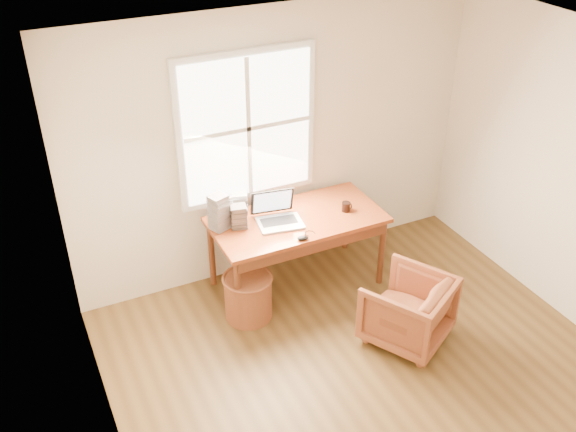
{
  "coord_description": "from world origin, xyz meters",
  "views": [
    {
      "loc": [
        -2.25,
        -2.71,
        3.86
      ],
      "look_at": [
        -0.17,
        1.65,
        0.9
      ],
      "focal_mm": 40.0,
      "sensor_mm": 36.0,
      "label": 1
    }
  ],
  "objects_px": {
    "wicker_stool": "(248,297)",
    "coffee_mug": "(346,207)",
    "armchair": "(408,310)",
    "cd_stack_a": "(223,211)",
    "desk": "(297,220)",
    "laptop": "(280,210)"
  },
  "relations": [
    {
      "from": "coffee_mug",
      "to": "cd_stack_a",
      "type": "xyz_separation_m",
      "value": [
        -1.12,
        0.28,
        0.09
      ]
    },
    {
      "from": "desk",
      "to": "wicker_stool",
      "type": "xyz_separation_m",
      "value": [
        -0.61,
        -0.25,
        -0.52
      ]
    },
    {
      "from": "wicker_stool",
      "to": "coffee_mug",
      "type": "bearing_deg",
      "value": 8.82
    },
    {
      "from": "coffee_mug",
      "to": "laptop",
      "type": "bearing_deg",
      "value": -168.12
    },
    {
      "from": "laptop",
      "to": "armchair",
      "type": "bearing_deg",
      "value": -47.45
    },
    {
      "from": "desk",
      "to": "coffee_mug",
      "type": "xyz_separation_m",
      "value": [
        0.47,
        -0.08,
        0.07
      ]
    },
    {
      "from": "desk",
      "to": "cd_stack_a",
      "type": "height_order",
      "value": "cd_stack_a"
    },
    {
      "from": "laptop",
      "to": "coffee_mug",
      "type": "height_order",
      "value": "laptop"
    },
    {
      "from": "wicker_stool",
      "to": "coffee_mug",
      "type": "relative_size",
      "value": 4.71
    },
    {
      "from": "desk",
      "to": "laptop",
      "type": "height_order",
      "value": "laptop"
    },
    {
      "from": "laptop",
      "to": "coffee_mug",
      "type": "distance_m",
      "value": 0.67
    },
    {
      "from": "laptop",
      "to": "coffee_mug",
      "type": "relative_size",
      "value": 4.78
    },
    {
      "from": "wicker_stool",
      "to": "coffee_mug",
      "type": "height_order",
      "value": "coffee_mug"
    },
    {
      "from": "desk",
      "to": "cd_stack_a",
      "type": "bearing_deg",
      "value": 162.8
    },
    {
      "from": "armchair",
      "to": "coffee_mug",
      "type": "xyz_separation_m",
      "value": [
        -0.04,
        1.03,
        0.49
      ]
    },
    {
      "from": "cd_stack_a",
      "to": "desk",
      "type": "bearing_deg",
      "value": -17.2
    },
    {
      "from": "armchair",
      "to": "cd_stack_a",
      "type": "distance_m",
      "value": 1.85
    },
    {
      "from": "armchair",
      "to": "cd_stack_a",
      "type": "bearing_deg",
      "value": -77.99
    },
    {
      "from": "desk",
      "to": "armchair",
      "type": "distance_m",
      "value": 1.29
    },
    {
      "from": "laptop",
      "to": "coffee_mug",
      "type": "bearing_deg",
      "value": 5.27
    },
    {
      "from": "armchair",
      "to": "cd_stack_a",
      "type": "relative_size",
      "value": 2.44
    },
    {
      "from": "laptop",
      "to": "cd_stack_a",
      "type": "relative_size",
      "value": 1.57
    }
  ]
}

